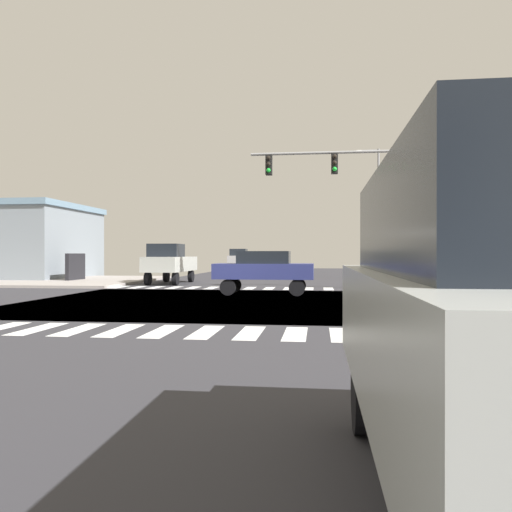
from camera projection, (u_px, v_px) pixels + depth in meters
name	position (u px, v px, depth m)	size (l,w,h in m)	color
ground	(216.00, 302.00, 18.66)	(90.00, 90.00, 0.05)	#313036
sidewalk_corner_ne	(481.00, 283.00, 28.97)	(12.00, 12.00, 0.14)	#A09B91
sidewalk_corner_nw	(54.00, 281.00, 32.17)	(12.00, 12.00, 0.14)	#9E9691
crosswalk_near	(141.00, 331.00, 11.45)	(13.50, 2.00, 0.01)	white
crosswalk_far	(240.00, 288.00, 25.94)	(13.50, 2.00, 0.01)	white
traffic_signal_mast	(345.00, 181.00, 24.85)	(7.68, 0.55, 7.18)	gray
street_lamp	(375.00, 202.00, 36.31)	(1.78, 0.32, 9.34)	gray
sedan_nearside_1	(258.00, 261.00, 48.38)	(1.80, 4.30, 1.88)	black
pickup_crossing_1	(170.00, 262.00, 29.86)	(2.00, 5.10, 2.35)	black
pickup_leading_2	(240.00, 258.00, 56.35)	(2.00, 5.10, 2.35)	black
sedan_outer_3	(264.00, 269.00, 21.96)	(4.30, 1.80, 1.88)	black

